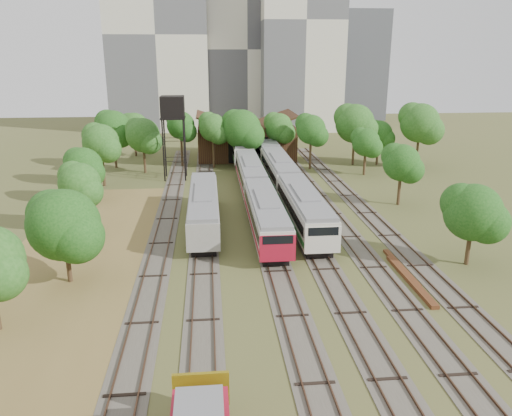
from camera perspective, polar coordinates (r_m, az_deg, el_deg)
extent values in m
plane|color=#475123|center=(32.18, 8.80, -14.77)|extent=(240.00, 240.00, 0.00)
cube|color=brown|center=(39.77, -20.76, -9.17)|extent=(14.00, 60.00, 0.04)
cube|color=#4C473D|center=(54.29, -10.15, -1.24)|extent=(2.60, 80.00, 0.06)
cube|color=#472D1E|center=(54.33, -10.91, -1.17)|extent=(0.08, 80.00, 0.14)
cube|color=#472D1E|center=(54.21, -9.40, -1.13)|extent=(0.08, 80.00, 0.14)
cube|color=#4C473D|center=(54.09, -5.93, -1.13)|extent=(2.60, 80.00, 0.06)
cube|color=#472D1E|center=(54.08, -6.69, -1.06)|extent=(0.08, 80.00, 0.14)
cube|color=#472D1E|center=(54.06, -5.17, -1.02)|extent=(0.08, 80.00, 0.14)
cube|color=#4C473D|center=(54.35, 0.41, -0.95)|extent=(2.60, 80.00, 0.06)
cube|color=#472D1E|center=(54.26, -0.34, -0.88)|extent=(0.08, 80.00, 0.14)
cube|color=#472D1E|center=(54.40, 1.16, -0.83)|extent=(0.08, 80.00, 0.14)
cube|color=#4C473D|center=(54.88, 4.57, -0.82)|extent=(2.60, 80.00, 0.06)
cube|color=#472D1E|center=(54.74, 3.83, -0.75)|extent=(0.08, 80.00, 0.14)
cube|color=#472D1E|center=(54.98, 5.31, -0.71)|extent=(0.08, 80.00, 0.14)
cube|color=#4C473D|center=(55.70, 8.63, -0.69)|extent=(2.60, 80.00, 0.06)
cube|color=#472D1E|center=(55.51, 7.91, -0.63)|extent=(0.08, 80.00, 0.14)
cube|color=#472D1E|center=(55.85, 9.34, -0.58)|extent=(0.08, 80.00, 0.14)
cube|color=#4C473D|center=(56.79, 12.55, -0.57)|extent=(2.60, 80.00, 0.06)
cube|color=#472D1E|center=(56.55, 11.86, -0.50)|extent=(0.08, 80.00, 0.14)
cube|color=#472D1E|center=(56.99, 13.24, -0.46)|extent=(0.08, 80.00, 0.14)
cube|color=black|center=(48.80, 1.10, -2.63)|extent=(2.21, 15.64, 0.80)
cube|color=beige|center=(48.26, 1.12, -0.77)|extent=(2.91, 17.00, 2.51)
cube|color=black|center=(48.17, 1.12, -0.43)|extent=(2.97, 15.64, 0.85)
cube|color=slate|center=(47.84, 1.13, 0.86)|extent=(2.68, 16.66, 0.36)
cube|color=maroon|center=(48.48, 1.11, -1.56)|extent=(2.97, 16.66, 0.45)
cube|color=maroon|center=(40.42, 2.48, -4.61)|extent=(2.95, 0.25, 2.26)
cube|color=black|center=(65.45, -0.64, 2.54)|extent=(2.21, 15.64, 0.80)
cube|color=beige|center=(65.05, -0.64, 3.95)|extent=(2.91, 17.00, 2.51)
cube|color=black|center=(64.99, -0.64, 4.21)|extent=(2.97, 15.64, 0.85)
cube|color=slate|center=(64.74, -0.65, 5.19)|extent=(2.68, 16.66, 0.36)
cube|color=maroon|center=(65.22, -0.64, 3.35)|extent=(2.97, 16.66, 0.45)
cube|color=black|center=(50.57, 5.45, -1.96)|extent=(2.31, 15.64, 0.84)
cube|color=beige|center=(50.03, 5.51, -0.09)|extent=(3.05, 17.00, 2.63)
cube|color=black|center=(49.94, 5.52, 0.26)|extent=(3.11, 15.64, 0.89)
cube|color=slate|center=(49.61, 5.55, 1.57)|extent=(2.80, 16.66, 0.38)
cube|color=#196624|center=(50.25, 5.48, -0.89)|extent=(3.11, 16.66, 0.47)
cube|color=beige|center=(42.26, 7.64, -3.64)|extent=(3.09, 0.25, 2.36)
cube|color=black|center=(67.12, 2.68, 2.90)|extent=(2.31, 15.64, 0.84)
cube|color=beige|center=(66.71, 2.70, 4.35)|extent=(3.05, 17.00, 2.63)
cube|color=black|center=(66.64, 2.70, 4.61)|extent=(3.11, 15.64, 0.89)
cube|color=slate|center=(66.40, 2.72, 5.61)|extent=(2.80, 16.66, 0.38)
cube|color=#196624|center=(66.88, 2.69, 3.73)|extent=(3.11, 16.66, 0.47)
cube|color=black|center=(84.05, 1.01, 5.83)|extent=(2.31, 15.64, 0.84)
cube|color=beige|center=(83.73, 1.01, 6.99)|extent=(3.05, 17.00, 2.63)
cube|color=black|center=(83.67, 1.01, 7.20)|extent=(3.11, 15.64, 0.89)
cube|color=slate|center=(83.48, 1.02, 8.00)|extent=(2.80, 16.66, 0.38)
cube|color=#196624|center=(83.86, 1.01, 6.49)|extent=(3.11, 16.66, 0.47)
cube|color=black|center=(83.43, -1.72, 5.73)|extent=(2.25, 14.72, 0.82)
cube|color=beige|center=(83.12, -1.73, 6.87)|extent=(2.97, 16.00, 2.56)
cube|color=black|center=(83.06, -1.73, 7.08)|extent=(3.03, 14.72, 0.87)
cube|color=slate|center=(82.87, -1.74, 7.87)|extent=(2.73, 15.68, 0.37)
cube|color=#196624|center=(83.25, -1.72, 6.39)|extent=(3.03, 15.68, 0.46)
cube|color=beige|center=(75.35, -1.32, 5.71)|extent=(3.01, 0.25, 2.31)
cube|color=gold|center=(25.46, -6.30, -19.91)|extent=(2.70, 0.20, 1.80)
cube|color=black|center=(51.40, -5.95, -1.68)|extent=(2.20, 16.56, 0.80)
cube|color=gray|center=(50.89, -6.01, 0.07)|extent=(2.90, 18.00, 2.50)
cube|color=black|center=(50.81, -6.02, 0.40)|extent=(2.96, 16.56, 0.85)
cube|color=slate|center=(50.50, -6.06, 1.63)|extent=(2.67, 17.64, 0.36)
cylinder|color=black|center=(69.91, -10.54, 6.41)|extent=(0.21, 0.21, 8.46)
cylinder|color=black|center=(69.72, -8.19, 6.49)|extent=(0.21, 0.21, 8.46)
cylinder|color=black|center=(72.71, -10.36, 6.82)|extent=(0.21, 0.21, 8.46)
cylinder|color=black|center=(72.52, -8.09, 6.91)|extent=(0.21, 0.21, 8.46)
cube|color=black|center=(70.56, -9.46, 10.12)|extent=(3.33, 3.33, 0.20)
cube|color=black|center=(70.40, -9.52, 11.35)|extent=(3.17, 3.17, 2.85)
cube|color=brown|center=(40.92, 17.21, -7.84)|extent=(0.60, 9.05, 0.30)
cube|color=brown|center=(43.09, 16.22, -6.51)|extent=(0.46, 7.37, 0.24)
cube|color=#351A13|center=(85.80, -1.18, 7.64)|extent=(16.00, 11.00, 5.50)
cube|color=#351A13|center=(85.11, -3.92, 9.81)|extent=(8.45, 11.55, 2.96)
cube|color=#351A13|center=(85.70, 1.51, 9.89)|extent=(8.45, 11.55, 2.96)
cube|color=black|center=(80.55, -0.89, 6.62)|extent=(6.40, 0.15, 4.12)
cylinder|color=#382616|center=(41.05, -20.69, -5.56)|extent=(0.36, 0.36, 3.67)
sphere|color=#164512|center=(40.10, -21.11, -1.82)|extent=(5.44, 5.44, 5.44)
cylinder|color=#382616|center=(51.87, -19.18, -0.59)|extent=(0.36, 0.36, 3.92)
sphere|color=#164512|center=(51.08, -19.51, 2.65)|extent=(4.03, 4.03, 4.03)
cylinder|color=#382616|center=(62.31, -18.90, 2.10)|extent=(0.36, 0.36, 3.44)
sphere|color=#164512|center=(61.72, -19.14, 4.48)|extent=(4.50, 4.50, 4.50)
cylinder|color=#382616|center=(69.59, -17.06, 4.29)|extent=(0.36, 0.36, 4.65)
sphere|color=#164512|center=(68.93, -17.32, 7.20)|extent=(4.76, 4.76, 4.76)
cylinder|color=#382616|center=(80.68, -15.80, 6.14)|extent=(0.36, 0.36, 4.82)
sphere|color=#164512|center=(80.09, -16.02, 8.76)|extent=(5.40, 5.40, 5.40)
cylinder|color=#382616|center=(89.43, -13.62, 7.01)|extent=(0.36, 0.36, 3.83)
sphere|color=#164512|center=(88.98, -13.75, 8.88)|extent=(5.16, 5.16, 5.16)
cylinder|color=#382616|center=(76.07, -12.63, 5.58)|extent=(0.36, 0.36, 4.41)
sphere|color=#164512|center=(75.49, -12.80, 8.12)|extent=(4.99, 4.99, 4.99)
cylinder|color=#382616|center=(79.40, -8.47, 6.53)|extent=(0.36, 0.36, 5.08)
sphere|color=#164512|center=(78.79, -8.60, 9.33)|extent=(4.29, 4.29, 4.29)
cylinder|color=#382616|center=(77.93, -4.86, 6.38)|extent=(0.36, 0.36, 4.89)
sphere|color=#164512|center=(77.32, -4.93, 9.13)|extent=(4.26, 4.26, 4.26)
cylinder|color=#382616|center=(77.47, -1.62, 6.31)|extent=(0.36, 0.36, 4.73)
sphere|color=#164512|center=(76.87, -1.64, 8.99)|extent=(5.94, 5.94, 5.94)
cylinder|color=#382616|center=(81.39, 2.58, 6.75)|extent=(0.36, 0.36, 4.51)
sphere|color=#164512|center=(80.84, 2.61, 9.18)|extent=(4.53, 4.53, 4.53)
cylinder|color=#382616|center=(77.17, 6.22, 6.20)|extent=(0.36, 0.36, 4.78)
sphere|color=#164512|center=(76.56, 6.31, 8.92)|extent=(4.46, 4.46, 4.46)
cylinder|color=#382616|center=(81.22, 11.08, 6.66)|extent=(0.36, 0.36, 5.15)
sphere|color=#164512|center=(80.62, 11.24, 9.44)|extent=(6.08, 6.08, 6.08)
cylinder|color=#382616|center=(82.27, 13.71, 6.17)|extent=(0.36, 0.36, 3.87)
sphere|color=#164512|center=(81.78, 13.85, 8.23)|extent=(4.23, 4.23, 4.23)
cylinder|color=#382616|center=(81.71, 17.95, 6.31)|extent=(0.36, 0.36, 5.43)
sphere|color=#164512|center=(81.08, 18.23, 9.22)|extent=(5.96, 5.96, 5.96)
cylinder|color=#382616|center=(45.19, 23.14, -3.83)|extent=(0.36, 0.36, 3.60)
sphere|color=#164512|center=(44.33, 23.55, -0.46)|extent=(4.72, 4.72, 4.72)
cylinder|color=#382616|center=(60.51, 16.05, 2.17)|extent=(0.36, 0.36, 3.94)
sphere|color=#164512|center=(59.83, 16.29, 4.99)|extent=(4.26, 4.26, 4.26)
cylinder|color=#382616|center=(74.65, 12.31, 5.14)|extent=(0.36, 0.36, 3.77)
sphere|color=#164512|center=(74.12, 12.45, 7.34)|extent=(4.03, 4.03, 4.03)
cube|color=beige|center=(121.93, -11.09, 18.76)|extent=(22.00, 16.00, 42.00)
cube|color=beige|center=(126.74, -1.31, 17.63)|extent=(20.00, 18.00, 36.00)
cube|color=beige|center=(120.50, 5.05, 20.45)|extent=(18.00, 16.00, 48.00)
cube|color=#47494F|center=(142.54, 11.83, 15.62)|extent=(12.00, 12.00, 28.00)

